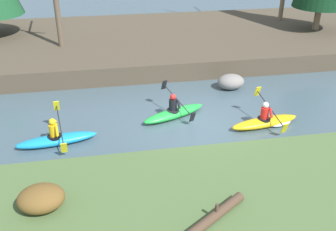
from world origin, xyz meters
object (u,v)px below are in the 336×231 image
object	(u,v)px
kayaker_middle	(174,112)
kayaker_trailing	(57,139)
boulder_midstream	(231,82)
driftwood_log	(211,219)
kayaker_lead	(267,121)

from	to	relation	value
kayaker_middle	kayaker_trailing	bearing A→B (deg)	172.20
boulder_midstream	driftwood_log	xyz separation A→B (m)	(-3.45, -8.82, 0.42)
kayaker_middle	kayaker_trailing	xyz separation A→B (m)	(-4.34, -1.22, 0.00)
kayaker_trailing	kayaker_middle	bearing A→B (deg)	7.14
kayaker_lead	boulder_midstream	world-z (taller)	kayaker_lead
kayaker_trailing	boulder_midstream	distance (m)	8.15
kayaker_lead	kayaker_trailing	xyz separation A→B (m)	(-7.63, 0.06, 0.02)
kayaker_lead	driftwood_log	world-z (taller)	kayaker_lead
kayaker_trailing	driftwood_log	bearing A→B (deg)	-62.28
kayaker_lead	kayaker_trailing	distance (m)	7.63
boulder_midstream	driftwood_log	size ratio (longest dim) A/B	0.59
driftwood_log	kayaker_lead	bearing A→B (deg)	20.18
kayaker_middle	boulder_midstream	world-z (taller)	kayaker_middle
kayaker_lead	kayaker_middle	xyz separation A→B (m)	(-3.29, 1.28, 0.02)
kayaker_lead	kayaker_trailing	bearing A→B (deg)	169.68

